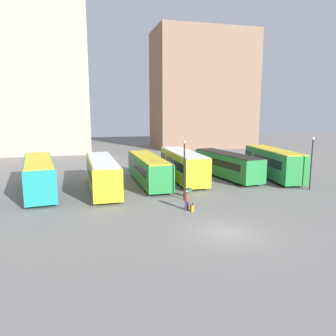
{
  "coord_description": "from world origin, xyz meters",
  "views": [
    {
      "loc": [
        -8.83,
        -18.17,
        7.72
      ],
      "look_at": [
        -0.55,
        12.08,
        2.2
      ],
      "focal_mm": 35.0,
      "sensor_mm": 36.0,
      "label": 1
    }
  ],
  "objects_px": {
    "suitcase": "(192,208)",
    "lamp_post_0": "(184,165)",
    "bus_3": "(183,165)",
    "bus_2": "(148,169)",
    "bus_5": "(273,163)",
    "trash_bin": "(189,193)",
    "bus_1": "(102,173)",
    "lamp_post_1": "(312,159)",
    "bus_4": "(226,164)",
    "traveler": "(187,198)",
    "bus_0": "(39,174)"
  },
  "relations": [
    {
      "from": "bus_1",
      "to": "lamp_post_0",
      "type": "relative_size",
      "value": 2.19
    },
    {
      "from": "bus_5",
      "to": "traveler",
      "type": "bearing_deg",
      "value": 130.76
    },
    {
      "from": "bus_0",
      "to": "traveler",
      "type": "height_order",
      "value": "bus_0"
    },
    {
      "from": "trash_bin",
      "to": "bus_5",
      "type": "bearing_deg",
      "value": 24.64
    },
    {
      "from": "bus_1",
      "to": "bus_3",
      "type": "relative_size",
      "value": 1.07
    },
    {
      "from": "lamp_post_0",
      "to": "trash_bin",
      "type": "distance_m",
      "value": 2.83
    },
    {
      "from": "bus_1",
      "to": "traveler",
      "type": "xyz_separation_m",
      "value": [
        5.89,
        -8.42,
        -0.73
      ]
    },
    {
      "from": "bus_1",
      "to": "suitcase",
      "type": "relative_size",
      "value": 15.06
    },
    {
      "from": "traveler",
      "to": "lamp_post_0",
      "type": "xyz_separation_m",
      "value": [
        0.75,
        2.97,
        2.12
      ]
    },
    {
      "from": "lamp_post_1",
      "to": "traveler",
      "type": "bearing_deg",
      "value": -167.47
    },
    {
      "from": "lamp_post_1",
      "to": "trash_bin",
      "type": "height_order",
      "value": "lamp_post_1"
    },
    {
      "from": "bus_4",
      "to": "traveler",
      "type": "height_order",
      "value": "bus_4"
    },
    {
      "from": "traveler",
      "to": "suitcase",
      "type": "bearing_deg",
      "value": -151.06
    },
    {
      "from": "bus_2",
      "to": "trash_bin",
      "type": "height_order",
      "value": "bus_2"
    },
    {
      "from": "bus_3",
      "to": "bus_5",
      "type": "distance_m",
      "value": 10.49
    },
    {
      "from": "bus_5",
      "to": "lamp_post_1",
      "type": "bearing_deg",
      "value": -171.05
    },
    {
      "from": "bus_0",
      "to": "bus_4",
      "type": "height_order",
      "value": "bus_0"
    },
    {
      "from": "traveler",
      "to": "bus_4",
      "type": "bearing_deg",
      "value": -43.08
    },
    {
      "from": "bus_2",
      "to": "bus_5",
      "type": "bearing_deg",
      "value": -94.57
    },
    {
      "from": "bus_1",
      "to": "bus_4",
      "type": "height_order",
      "value": "bus_1"
    },
    {
      "from": "lamp_post_0",
      "to": "bus_1",
      "type": "bearing_deg",
      "value": 140.58
    },
    {
      "from": "bus_2",
      "to": "lamp_post_0",
      "type": "relative_size",
      "value": 2.2
    },
    {
      "from": "bus_3",
      "to": "suitcase",
      "type": "height_order",
      "value": "bus_3"
    },
    {
      "from": "bus_4",
      "to": "lamp_post_0",
      "type": "relative_size",
      "value": 2.14
    },
    {
      "from": "bus_0",
      "to": "bus_2",
      "type": "distance_m",
      "value": 10.82
    },
    {
      "from": "trash_bin",
      "to": "bus_1",
      "type": "bearing_deg",
      "value": 146.6
    },
    {
      "from": "bus_3",
      "to": "bus_5",
      "type": "bearing_deg",
      "value": -97.64
    },
    {
      "from": "bus_1",
      "to": "bus_0",
      "type": "bearing_deg",
      "value": 81.79
    },
    {
      "from": "trash_bin",
      "to": "bus_4",
      "type": "bearing_deg",
      "value": 45.69
    },
    {
      "from": "suitcase",
      "to": "lamp_post_0",
      "type": "relative_size",
      "value": 0.15
    },
    {
      "from": "bus_1",
      "to": "traveler",
      "type": "relative_size",
      "value": 6.95
    },
    {
      "from": "lamp_post_0",
      "to": "bus_0",
      "type": "bearing_deg",
      "value": 153.51
    },
    {
      "from": "bus_2",
      "to": "lamp_post_1",
      "type": "xyz_separation_m",
      "value": [
        14.67,
        -7.11,
        1.5
      ]
    },
    {
      "from": "trash_bin",
      "to": "bus_3",
      "type": "bearing_deg",
      "value": 76.63
    },
    {
      "from": "suitcase",
      "to": "trash_bin",
      "type": "relative_size",
      "value": 0.89
    },
    {
      "from": "bus_0",
      "to": "bus_3",
      "type": "relative_size",
      "value": 1.11
    },
    {
      "from": "bus_5",
      "to": "lamp_post_1",
      "type": "height_order",
      "value": "lamp_post_1"
    },
    {
      "from": "bus_2",
      "to": "bus_5",
      "type": "xyz_separation_m",
      "value": [
        14.42,
        -1.03,
        0.22
      ]
    },
    {
      "from": "lamp_post_0",
      "to": "lamp_post_1",
      "type": "height_order",
      "value": "lamp_post_1"
    },
    {
      "from": "bus_0",
      "to": "lamp_post_0",
      "type": "xyz_separation_m",
      "value": [
        12.47,
        -6.21,
        1.36
      ]
    },
    {
      "from": "bus_0",
      "to": "bus_1",
      "type": "relative_size",
      "value": 1.04
    },
    {
      "from": "bus_2",
      "to": "bus_1",
      "type": "bearing_deg",
      "value": 108.91
    },
    {
      "from": "bus_2",
      "to": "traveler",
      "type": "xyz_separation_m",
      "value": [
        0.94,
        -10.16,
        -0.63
      ]
    },
    {
      "from": "bus_1",
      "to": "bus_5",
      "type": "relative_size",
      "value": 1.06
    },
    {
      "from": "bus_5",
      "to": "lamp_post_1",
      "type": "distance_m",
      "value": 6.22
    },
    {
      "from": "bus_4",
      "to": "bus_0",
      "type": "bearing_deg",
      "value": 87.16
    },
    {
      "from": "bus_2",
      "to": "bus_4",
      "type": "bearing_deg",
      "value": -86.59
    },
    {
      "from": "bus_3",
      "to": "bus_4",
      "type": "xyz_separation_m",
      "value": [
        5.33,
        0.07,
        -0.19
      ]
    },
    {
      "from": "bus_2",
      "to": "lamp_post_1",
      "type": "bearing_deg",
      "value": -116.35
    },
    {
      "from": "bus_5",
      "to": "lamp_post_0",
      "type": "height_order",
      "value": "lamp_post_0"
    }
  ]
}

